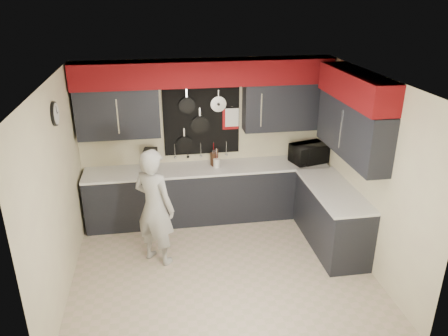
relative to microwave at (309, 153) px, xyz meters
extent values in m
plane|color=#C3AC98|center=(-1.67, -1.39, -1.08)|extent=(4.00, 4.00, 0.00)
cube|color=beige|center=(-1.67, 0.35, 0.22)|extent=(4.00, 0.01, 2.60)
cube|color=black|center=(-3.00, 0.20, 0.75)|extent=(1.24, 0.32, 0.75)
cube|color=black|center=(-0.39, 0.20, 0.75)|extent=(1.34, 0.32, 0.75)
cube|color=#670B0E|center=(-1.67, 0.18, 1.32)|extent=(3.94, 0.36, 0.38)
cube|color=black|center=(-1.72, 0.34, 0.55)|extent=(1.22, 0.03, 1.15)
cylinder|color=black|center=(-1.95, 0.30, 0.80)|extent=(0.26, 0.04, 0.26)
cylinder|color=black|center=(-1.75, 0.30, 0.47)|extent=(0.30, 0.04, 0.30)
cylinder|color=black|center=(-2.01, 0.30, 0.16)|extent=(0.27, 0.04, 0.27)
cylinder|color=silver|center=(-1.45, 0.31, 0.80)|extent=(0.25, 0.02, 0.25)
cube|color=maroon|center=(-1.25, 0.32, 0.54)|extent=(0.26, 0.01, 0.34)
cube|color=white|center=(-1.23, 0.31, 0.57)|extent=(0.22, 0.01, 0.30)
cylinder|color=silver|center=(-2.17, 0.32, 0.05)|extent=(0.01, 0.01, 0.20)
cylinder|color=silver|center=(-1.96, 0.32, 0.05)|extent=(0.01, 0.01, 0.20)
cylinder|color=silver|center=(-1.74, 0.32, 0.05)|extent=(0.01, 0.01, 0.20)
cylinder|color=silver|center=(-1.53, 0.32, 0.05)|extent=(0.01, 0.01, 0.20)
cylinder|color=silver|center=(-1.32, 0.32, 0.05)|extent=(0.01, 0.01, 0.20)
cube|color=beige|center=(0.33, -1.39, 0.22)|extent=(0.01, 3.50, 2.60)
cube|color=black|center=(0.17, -1.09, 0.75)|extent=(0.32, 1.70, 0.75)
cube|color=#670B0E|center=(0.15, -1.09, 1.32)|extent=(0.36, 1.70, 0.38)
cube|color=beige|center=(-3.66, -1.39, 0.22)|extent=(0.01, 3.50, 2.60)
cylinder|color=black|center=(-3.65, -0.99, 1.10)|extent=(0.04, 0.30, 0.30)
cylinder|color=white|center=(-3.63, -0.99, 1.10)|extent=(0.01, 0.26, 0.26)
cube|color=black|center=(-1.67, 0.06, -0.64)|extent=(3.90, 0.60, 0.88)
cube|color=silver|center=(-1.67, 0.04, -0.18)|extent=(3.90, 0.63, 0.04)
cube|color=black|center=(0.03, -1.04, -0.64)|extent=(0.60, 1.60, 0.88)
cube|color=silver|center=(0.02, -1.04, -0.18)|extent=(0.63, 1.60, 0.04)
cube|color=black|center=(-1.67, -0.20, -1.03)|extent=(3.90, 0.06, 0.10)
imported|color=black|center=(0.00, 0.00, 0.00)|extent=(0.65, 0.52, 0.31)
cube|color=#361E11|center=(-1.55, 0.10, -0.05)|extent=(0.12, 0.12, 0.21)
cylinder|color=silver|center=(-1.52, 0.03, -0.09)|extent=(0.11, 0.11, 0.14)
cube|color=black|center=(-2.56, 0.06, -0.14)|extent=(0.23, 0.27, 0.03)
cube|color=black|center=(-2.56, 0.14, 0.03)|extent=(0.20, 0.10, 0.32)
cube|color=black|center=(-2.56, 0.06, 0.17)|extent=(0.23, 0.27, 0.06)
cylinder|color=black|center=(-2.56, 0.04, -0.05)|extent=(0.12, 0.12, 0.15)
imported|color=#9C9C9A|center=(-2.53, -1.05, -0.24)|extent=(0.73, 0.69, 1.68)
camera|label=1|loc=(-2.44, -6.38, 2.54)|focal=35.00mm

